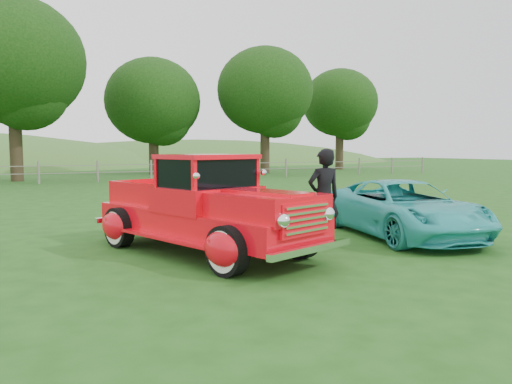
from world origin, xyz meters
name	(u,v)px	position (x,y,z in m)	size (l,w,h in m)	color
ground	(314,266)	(0.00, 0.00, 0.00)	(140.00, 140.00, 0.00)	#1B4813
distant_hills	(15,202)	(-4.08, 59.46, -4.55)	(116.00, 60.00, 18.00)	#326A27
fence_line	(98,171)	(0.00, 22.00, 0.60)	(48.00, 0.12, 1.20)	slate
tree_near_west	(12,61)	(-4.00, 25.00, 6.80)	(8.00, 8.00, 10.42)	#322519
tree_near_east	(153,101)	(5.00, 29.00, 5.25)	(6.80, 6.80, 8.33)	#322519
tree_mid_east	(265,91)	(13.00, 27.00, 6.17)	(7.20, 7.20, 9.44)	#322519
tree_far_east	(340,103)	(22.00, 30.00, 5.86)	(6.60, 6.60, 8.86)	#322519
red_pickup	(206,209)	(-1.20, 1.73, 0.80)	(3.34, 5.28, 1.78)	black
teal_sedan	(404,209)	(3.17, 1.43, 0.60)	(2.00, 4.35, 1.21)	#2DB6B5
man	(324,197)	(1.13, 1.41, 0.94)	(0.69, 0.45, 1.88)	black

